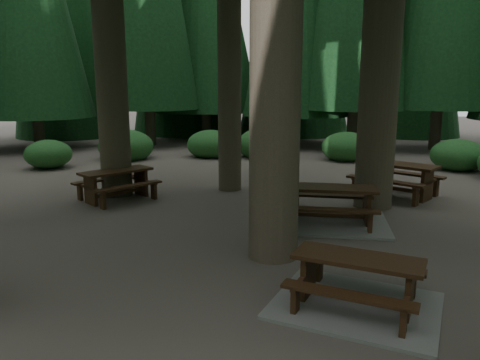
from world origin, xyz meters
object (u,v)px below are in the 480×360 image
(picnic_table_c, at_px, (331,211))
(picnic_table_d, at_px, (396,174))
(picnic_table_b, at_px, (117,180))
(picnic_table_a, at_px, (356,291))

(picnic_table_c, height_order, picnic_table_d, picnic_table_d)
(picnic_table_d, bearing_deg, picnic_table_c, -88.91)
(picnic_table_b, xyz_separation_m, picnic_table_d, (6.87, 2.45, 0.07))
(picnic_table_a, height_order, picnic_table_d, picnic_table_d)
(picnic_table_b, distance_m, picnic_table_d, 7.30)
(picnic_table_b, bearing_deg, picnic_table_d, -40.71)
(picnic_table_a, distance_m, picnic_table_d, 6.86)
(picnic_table_c, bearing_deg, picnic_table_b, 166.97)
(picnic_table_a, height_order, picnic_table_b, picnic_table_b)
(picnic_table_a, distance_m, picnic_table_b, 7.57)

